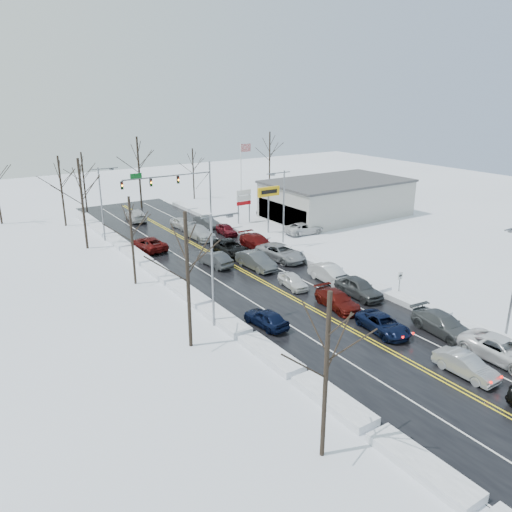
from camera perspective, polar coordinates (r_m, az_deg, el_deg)
ground at (r=47.12m, az=1.94°, el=-3.59°), size 160.00×160.00×0.00m
road_surface at (r=48.65m, az=0.58°, el=-2.85°), size 14.00×84.00×0.01m
snow_bank_left at (r=45.17m, az=-7.48°, el=-4.75°), size 1.66×72.00×0.52m
snow_bank_right at (r=53.00m, az=7.43°, el=-1.19°), size 1.66×72.00×0.52m
traffic_signal_mast at (r=70.87m, az=-8.92°, el=8.30°), size 13.28×0.39×8.00m
tires_plus_sign at (r=64.08m, az=1.44°, el=7.02°), size 3.20×0.34×6.00m
used_vehicles_sign at (r=69.34m, az=-1.41°, el=6.48°), size 2.20×0.22×4.65m
speed_limit_sign at (r=46.27m, az=16.12°, el=-2.59°), size 0.55×0.09×2.35m
flagpole at (r=77.99m, az=-1.62°, el=9.76°), size 1.87×1.20×10.00m
dealership_building at (r=74.35m, az=9.17°, el=6.55°), size 20.40×12.40×5.30m
streetlight_ne at (r=57.99m, az=3.03°, el=6.10°), size 3.20×0.25×9.00m
streetlight_sw at (r=37.97m, az=-4.76°, el=-0.61°), size 3.20×0.25×9.00m
streetlight_nw at (r=63.23m, az=-17.13°, el=6.35°), size 3.20×0.25×9.00m
tree_left_a at (r=24.03m, az=8.16°, el=-10.00°), size 3.60×3.60×9.00m
tree_left_b at (r=34.38m, az=-7.91°, el=0.17°), size 4.00×4.00×10.00m
tree_left_c at (r=47.54m, az=-14.12°, el=3.59°), size 3.40×3.40×8.50m
tree_left_d at (r=60.23m, az=-19.40°, el=7.52°), size 4.20×4.20×10.50m
tree_left_e at (r=71.98m, az=-21.48°, el=8.35°), size 3.80×3.80×9.50m
tree_far_b at (r=79.84m, az=-19.19°, el=9.23°), size 3.60×3.60×9.00m
tree_far_c at (r=80.09m, az=-13.32°, el=10.79°), size 4.40×4.40×11.00m
tree_far_d at (r=85.58m, az=-7.22°, el=10.41°), size 3.40×3.40×8.50m
tree_far_e at (r=93.91m, az=1.58°, el=12.10°), size 4.20×4.20×10.50m
queued_car_1 at (r=36.13m, az=22.70°, el=-12.40°), size 1.52×4.27×1.40m
queued_car_2 at (r=39.97m, az=14.26°, el=-8.40°), size 2.75×5.02×1.33m
queued_car_3 at (r=43.36m, az=9.24°, el=-5.86°), size 2.49×5.10×1.43m
queued_car_4 at (r=47.20m, az=4.23°, el=-3.59°), size 2.06×4.06×1.33m
queued_car_5 at (r=52.01m, az=0.00°, el=-1.42°), size 2.10×5.31×1.72m
queued_car_6 at (r=56.56m, az=-3.02°, el=0.21°), size 3.02×5.96×1.61m
queued_car_7 at (r=62.93m, az=-6.48°, el=2.01°), size 2.51×5.61×1.60m
queued_car_8 at (r=67.98m, az=-8.48°, el=3.16°), size 2.01×4.25×1.40m
queued_car_10 at (r=38.87m, az=26.17°, el=-10.65°), size 2.67×5.74×1.59m
queued_car_11 at (r=41.07m, az=20.48°, el=-8.30°), size 2.69×5.55×1.56m
queued_car_12 at (r=46.02m, az=11.60°, el=-4.53°), size 2.26×5.13×1.72m
queued_car_13 at (r=48.86m, az=8.45°, el=-2.97°), size 1.87×5.06×1.65m
queued_car_14 at (r=54.70m, az=2.84°, el=-0.43°), size 3.61×6.39×1.68m
queued_car_15 at (r=58.43m, az=0.16°, el=0.83°), size 2.46×5.75×1.65m
queued_car_16 at (r=64.27m, az=-3.38°, el=2.44°), size 1.93×4.13×1.37m
queued_car_17 at (r=68.36m, az=-5.69°, el=3.36°), size 2.06×4.53×1.44m
oncoming_car_0 at (r=52.91m, az=-4.69°, el=-1.13°), size 2.09×4.78×1.53m
oncoming_car_1 at (r=59.33m, az=-12.14°, el=0.68°), size 3.14×5.79×1.54m
oncoming_car_2 at (r=73.24m, az=-13.55°, el=3.95°), size 2.91×5.85×1.63m
oncoming_car_3 at (r=39.65m, az=1.15°, el=-8.01°), size 2.09×4.32×1.42m
parked_car_0 at (r=64.87m, az=5.48°, el=2.54°), size 5.46×2.93×1.46m
parked_car_1 at (r=69.10m, az=5.64°, el=3.53°), size 3.03×5.90×1.64m
parked_car_2 at (r=73.05m, az=1.39°, el=4.43°), size 1.93×4.51×1.52m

